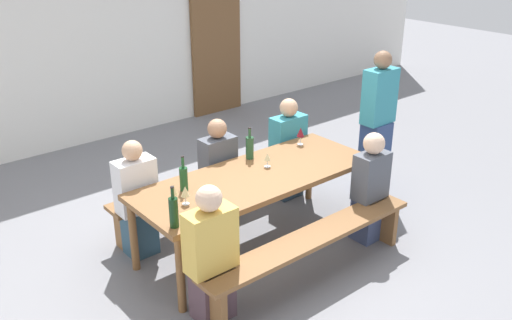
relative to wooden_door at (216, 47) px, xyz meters
The scene contains 19 objects.
ground_plane 4.25m from the wooden_door, 120.96° to the right, with size 24.00×24.00×0.00m, color slate.
back_wall 2.20m from the wooden_door, behind, with size 14.00×0.20×3.20m, color silver.
wooden_door is the anchor object (origin of this frame).
tasting_table 4.14m from the wooden_door, 120.96° to the right, with size 2.34×0.89×0.75m.
bench_near 4.82m from the wooden_door, 116.37° to the right, with size 2.24×0.30×0.45m.
bench_far 3.57m from the wooden_door, 127.23° to the right, with size 2.24×0.30×0.45m.
wine_bottle_0 3.73m from the wooden_door, 121.00° to the right, with size 0.08×0.08×0.32m.
wine_bottle_1 5.01m from the wooden_door, 129.66° to the right, with size 0.07×0.07×0.34m.
wine_bottle_2 4.39m from the wooden_door, 129.65° to the right, with size 0.07×0.07×0.32m.
wine_glass_0 3.50m from the wooden_door, 111.62° to the right, with size 0.08×0.08×0.19m.
wine_glass_1 4.64m from the wooden_door, 130.26° to the right, with size 0.06×0.06×0.18m.
wine_glass_2 4.65m from the wooden_door, 129.12° to the right, with size 0.07×0.07×0.16m.
wine_glass_3 3.96m from the wooden_door, 119.02° to the right, with size 0.07×0.07×0.14m.
seated_guest_near_0 5.16m from the wooden_door, 126.51° to the right, with size 0.40×0.24×1.16m.
seated_guest_near_1 4.33m from the wooden_door, 106.17° to the right, with size 0.34×0.24×1.11m.
seated_guest_far_0 4.26m from the wooden_door, 135.95° to the right, with size 0.36×0.24×1.14m.
seated_guest_far_1 3.66m from the wooden_door, 125.74° to the right, with size 0.36×0.24×1.13m.
seated_guest_far_2 3.21m from the wooden_door, 111.73° to the right, with size 0.40×0.24×1.15m.
standing_host 3.57m from the wooden_door, 96.52° to the right, with size 0.38×0.24×1.66m.
Camera 1 is at (-2.98, -3.60, 2.93)m, focal length 39.39 mm.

